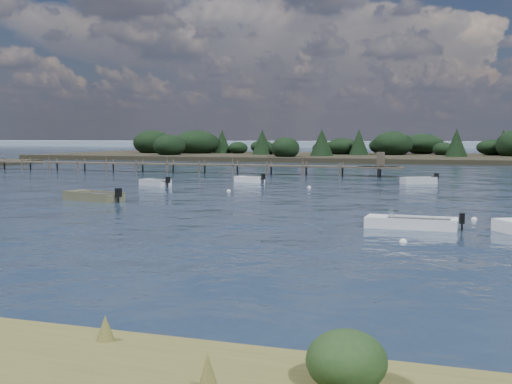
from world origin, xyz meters
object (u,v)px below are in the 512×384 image
(jetty, at_px, (170,164))
(tender_far_grey_b, at_px, (419,182))
(tender_far_grey, at_px, (155,184))
(tender_far_white, at_px, (249,181))
(dinghy_mid_white_a, at_px, (411,225))
(dinghy_mid_grey, at_px, (94,198))

(jetty, bearing_deg, tender_far_grey_b, -17.84)
(tender_far_grey, bearing_deg, tender_far_white, 45.33)
(tender_far_white, relative_size, dinghy_mid_white_a, 0.71)
(tender_far_grey, relative_size, dinghy_mid_grey, 0.71)
(dinghy_mid_grey, distance_m, tender_far_grey_b, 30.82)
(tender_far_grey_b, height_order, jetty, jetty)
(tender_far_white, bearing_deg, tender_far_grey, -134.67)
(tender_far_white, relative_size, dinghy_mid_grey, 0.67)
(tender_far_white, xyz_separation_m, dinghy_mid_white_a, (17.56, -26.51, -0.02))
(dinghy_mid_grey, bearing_deg, tender_far_white, 77.16)
(tender_far_white, distance_m, tender_far_grey_b, 15.99)
(tender_far_white, distance_m, dinghy_mid_grey, 20.41)
(tender_far_grey, relative_size, jetty, 0.05)
(tender_far_grey, bearing_deg, tender_far_grey_b, 24.44)
(jetty, bearing_deg, tender_far_white, -41.49)
(dinghy_mid_white_a, height_order, tender_far_grey, tender_far_grey)
(jetty, bearing_deg, dinghy_mid_grey, -72.50)
(tender_far_grey, bearing_deg, dinghy_mid_white_a, -39.28)
(dinghy_mid_white_a, bearing_deg, jetty, 129.30)
(tender_far_grey, distance_m, dinghy_mid_grey, 13.35)
(jetty, bearing_deg, dinghy_mid_white_a, -50.70)
(tender_far_grey_b, bearing_deg, tender_far_grey, -155.56)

